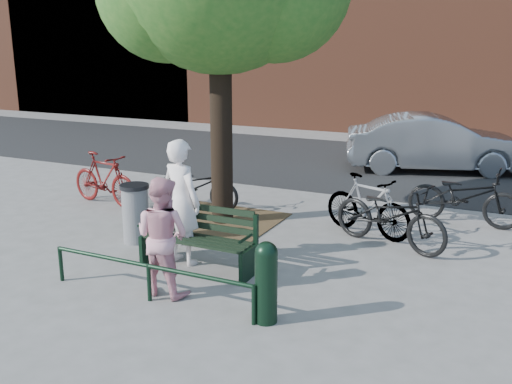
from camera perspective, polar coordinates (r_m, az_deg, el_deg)
The scene contains 15 objects.
ground at distance 8.56m, azimuth -5.80°, elevation -7.64°, with size 90.00×90.00×0.00m, color gray.
dirt_pit at distance 10.82m, azimuth -4.28°, elevation -2.78°, with size 2.40×2.00×0.02m, color brown.
road at distance 16.13m, azimuth 10.10°, elevation 2.79°, with size 40.00×7.00×0.01m, color black.
park_bench at distance 8.46m, azimuth -5.61°, elevation -4.46°, with size 1.74×0.54×0.97m.
guard_railing at distance 7.49m, azimuth -10.70°, elevation -7.82°, with size 3.06×0.06×0.51m.
person_left at distance 8.56m, azimuth -7.46°, elevation -0.99°, with size 0.69×0.45×1.90m, color white.
person_right at distance 7.56m, azimuth -9.34°, elevation -4.38°, with size 0.77×0.60×1.59m, color pink.
bollard at distance 6.78m, azimuth 1.02°, elevation -8.74°, with size 0.27×0.27×1.01m.
litter_bin at distance 9.71m, azimuth -11.95°, elevation -2.06°, with size 0.48×0.48×0.99m.
bicycle_a at distance 11.50m, azimuth -5.94°, elevation 0.65°, with size 0.64×1.83×0.96m, color black.
bicycle_b at distance 12.14m, azimuth -14.94°, elevation 1.28°, with size 0.51×1.81×1.09m, color #550D0C.
bicycle_c at distance 9.52m, azimuth 13.26°, elevation -2.25°, with size 0.71×2.05×1.08m, color black.
bicycle_d at distance 10.03m, azimuth 11.10°, elevation -1.32°, with size 0.50×1.76×1.06m, color gray.
bicycle_e at distance 11.10m, azimuth 20.12°, elevation -0.40°, with size 0.71×2.02×1.06m, color black.
parked_car at distance 15.55m, azimuth 17.45°, elevation 4.67°, with size 1.57×4.50×1.48m, color gray.
Camera 1 is at (4.19, -6.74, 3.21)m, focal length 40.00 mm.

